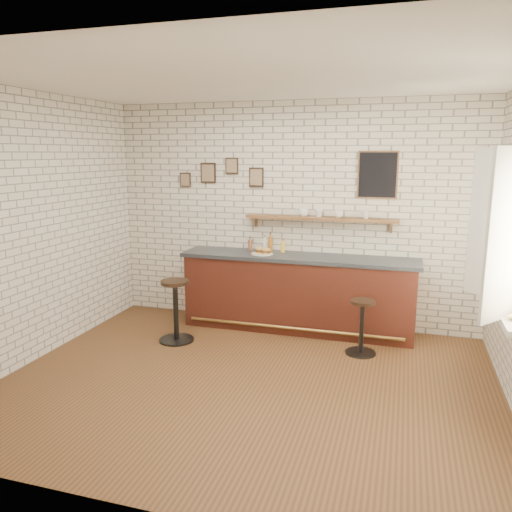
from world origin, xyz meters
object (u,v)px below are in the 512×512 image
object	(u,v)px
bitters_bottle_brown	(250,245)
book_lower	(510,316)
bar_counter	(298,293)
shelf_cup_a	(304,213)
bar_stool_right	(362,325)
book_upper	(510,314)
bar_stool_left	(176,309)
ciabatta_sandwich	(263,251)
shelf_cup_b	(319,213)
bitters_bottle_white	(265,245)
shelf_cup_d	(366,215)
bitters_bottle_amber	(270,244)
shelf_cup_c	(339,214)
condiment_bottle_yellow	(283,247)
sandwich_plate	(262,254)

from	to	relation	value
bitters_bottle_brown	book_lower	xyz separation A→B (m)	(2.93, -1.85, -0.15)
bar_counter	shelf_cup_a	xyz separation A→B (m)	(0.02, 0.20, 1.05)
bar_stool_right	book_upper	world-z (taller)	book_upper
bitters_bottle_brown	book_upper	size ratio (longest dim) A/B	0.88
bar_stool_left	shelf_cup_a	distance (m)	2.08
ciabatta_sandwich	shelf_cup_b	size ratio (longest dim) A/B	2.21
bitters_bottle_white	book_upper	distance (m)	3.30
shelf_cup_a	shelf_cup_b	distance (m)	0.21
bitters_bottle_brown	shelf_cup_d	world-z (taller)	shelf_cup_d
ciabatta_sandwich	shelf_cup_d	bearing A→B (deg)	11.04
shelf_cup_d	bitters_bottle_amber	bearing A→B (deg)	148.49
bar_counter	bar_stool_left	bearing A→B (deg)	-148.13
bar_stool_left	book_upper	distance (m)	3.73
shelf_cup_b	book_upper	xyz separation A→B (m)	(2.00, -1.89, -0.59)
bar_counter	shelf_cup_c	xyz separation A→B (m)	(0.48, 0.20, 1.04)
book_upper	condiment_bottle_yellow	bearing A→B (deg)	168.18
ciabatta_sandwich	bitters_bottle_white	size ratio (longest dim) A/B	1.11
shelf_cup_c	bar_counter	bearing A→B (deg)	142.90
bar_counter	bitters_bottle_brown	xyz separation A→B (m)	(-0.71, 0.16, 0.58)
bitters_bottle_brown	shelf_cup_d	size ratio (longest dim) A/B	1.97
bitters_bottle_brown	shelf_cup_b	size ratio (longest dim) A/B	1.78
bar_stool_left	book_upper	world-z (taller)	book_upper
shelf_cup_b	shelf_cup_d	world-z (taller)	shelf_cup_b
ciabatta_sandwich	bitters_bottle_amber	distance (m)	0.22
sandwich_plate	condiment_bottle_yellow	distance (m)	0.32
shelf_cup_b	shelf_cup_c	distance (m)	0.26
bitters_bottle_amber	bar_stool_left	xyz separation A→B (m)	(-0.95, -1.01, -0.70)
sandwich_plate	shelf_cup_a	xyz separation A→B (m)	(0.50, 0.25, 0.54)
condiment_bottle_yellow	book_upper	xyz separation A→B (m)	(2.47, -1.85, -0.13)
sandwich_plate	bar_stool_left	world-z (taller)	sandwich_plate
shelf_cup_b	book_upper	distance (m)	2.81
ciabatta_sandwich	book_lower	distance (m)	3.15
shelf_cup_b	shelf_cup_d	size ratio (longest dim) A/B	1.11
bitters_bottle_white	book_lower	bearing A→B (deg)	-34.19
bitters_bottle_amber	shelf_cup_b	bearing A→B (deg)	3.42
ciabatta_sandwich	bar_stool_right	xyz separation A→B (m)	(1.36, -0.55, -0.71)
bar_stool_left	shelf_cup_a	bearing A→B (deg)	37.16
bar_stool_right	shelf_cup_a	distance (m)	1.69
bar_counter	bar_stool_left	distance (m)	1.61
shelf_cup_d	shelf_cup_b	bearing A→B (deg)	146.72
sandwich_plate	bitters_bottle_white	bearing A→B (deg)	97.10
book_upper	bitters_bottle_white	bearing A→B (deg)	170.83
bar_stool_right	book_upper	xyz separation A→B (m)	(1.33, -1.09, 0.61)
bar_stool_left	bitters_bottle_white	bearing A→B (deg)	49.49
bar_stool_right	shelf_cup_d	bearing A→B (deg)	94.79
sandwich_plate	ciabatta_sandwich	world-z (taller)	ciabatta_sandwich
bitters_bottle_brown	bitters_bottle_amber	size ratio (longest dim) A/B	0.74
condiment_bottle_yellow	shelf_cup_d	world-z (taller)	shelf_cup_d
bar_stool_right	shelf_cup_d	distance (m)	1.44
bar_stool_left	condiment_bottle_yellow	bearing A→B (deg)	42.14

